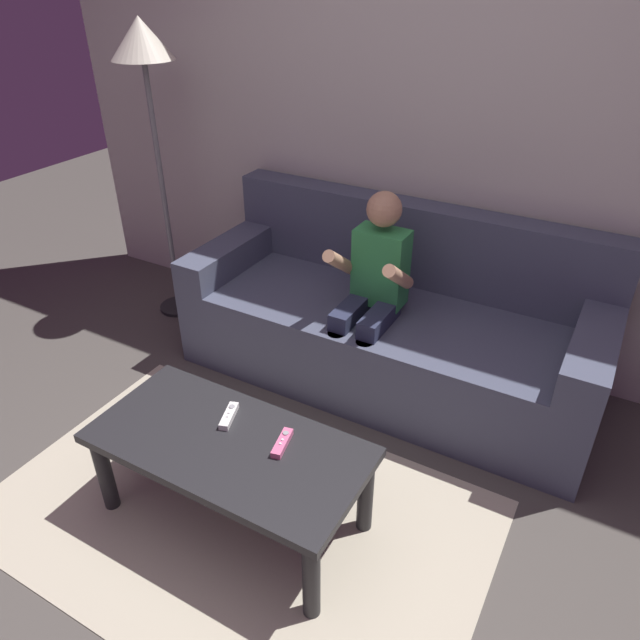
{
  "coord_description": "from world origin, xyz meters",
  "views": [
    {
      "loc": [
        0.84,
        -0.89,
        1.89
      ],
      "look_at": [
        -0.17,
        0.91,
        0.61
      ],
      "focal_mm": 33.0,
      "sensor_mm": 36.0,
      "label": 1
    }
  ],
  "objects_px": {
    "person_seated_on_couch": "(372,289)",
    "game_remote_pink_near_edge": "(282,443)",
    "floor_lamp": "(145,65)",
    "coffee_table": "(229,454)",
    "couch": "(391,325)",
    "game_remote_white_center": "(229,416)"
  },
  "relations": [
    {
      "from": "game_remote_white_center",
      "to": "game_remote_pink_near_edge",
      "type": "bearing_deg",
      "value": -5.43
    },
    {
      "from": "coffee_table",
      "to": "game_remote_white_center",
      "type": "relative_size",
      "value": 7.14
    },
    {
      "from": "coffee_table",
      "to": "floor_lamp",
      "type": "relative_size",
      "value": 0.62
    },
    {
      "from": "couch",
      "to": "coffee_table",
      "type": "height_order",
      "value": "couch"
    },
    {
      "from": "person_seated_on_couch",
      "to": "coffee_table",
      "type": "bearing_deg",
      "value": -95.82
    },
    {
      "from": "person_seated_on_couch",
      "to": "game_remote_white_center",
      "type": "height_order",
      "value": "person_seated_on_couch"
    },
    {
      "from": "couch",
      "to": "game_remote_white_center",
      "type": "distance_m",
      "value": 1.09
    },
    {
      "from": "coffee_table",
      "to": "floor_lamp",
      "type": "distance_m",
      "value": 2.04
    },
    {
      "from": "person_seated_on_couch",
      "to": "floor_lamp",
      "type": "height_order",
      "value": "floor_lamp"
    },
    {
      "from": "game_remote_pink_near_edge",
      "to": "floor_lamp",
      "type": "distance_m",
      "value": 2.08
    },
    {
      "from": "game_remote_white_center",
      "to": "floor_lamp",
      "type": "relative_size",
      "value": 0.09
    },
    {
      "from": "person_seated_on_couch",
      "to": "game_remote_pink_near_edge",
      "type": "xyz_separation_m",
      "value": [
        0.08,
        -0.91,
        -0.17
      ]
    },
    {
      "from": "coffee_table",
      "to": "game_remote_pink_near_edge",
      "type": "relative_size",
      "value": 7.12
    },
    {
      "from": "floor_lamp",
      "to": "coffee_table",
      "type": "bearing_deg",
      "value": -41.82
    },
    {
      "from": "person_seated_on_couch",
      "to": "game_remote_white_center",
      "type": "distance_m",
      "value": 0.92
    },
    {
      "from": "floor_lamp",
      "to": "game_remote_pink_near_edge",
      "type": "bearing_deg",
      "value": -36.06
    },
    {
      "from": "person_seated_on_couch",
      "to": "game_remote_pink_near_edge",
      "type": "height_order",
      "value": "person_seated_on_couch"
    },
    {
      "from": "game_remote_pink_near_edge",
      "to": "floor_lamp",
      "type": "relative_size",
      "value": 0.09
    },
    {
      "from": "game_remote_pink_near_edge",
      "to": "person_seated_on_couch",
      "type": "bearing_deg",
      "value": 95.17
    },
    {
      "from": "person_seated_on_couch",
      "to": "coffee_table",
      "type": "relative_size",
      "value": 0.99
    },
    {
      "from": "person_seated_on_couch",
      "to": "couch",
      "type": "bearing_deg",
      "value": 78.09
    },
    {
      "from": "couch",
      "to": "game_remote_pink_near_edge",
      "type": "xyz_separation_m",
      "value": [
        0.04,
        -1.09,
        0.11
      ]
    }
  ]
}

